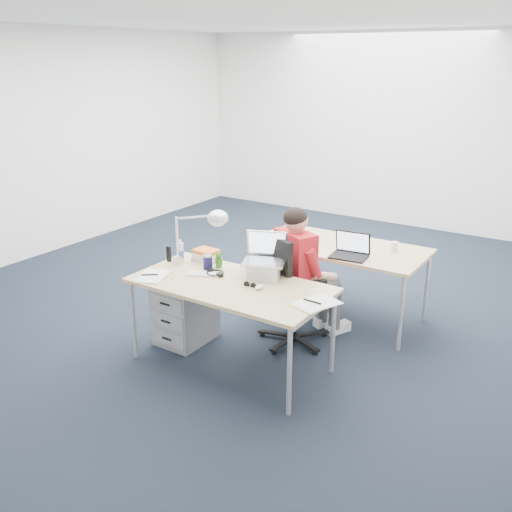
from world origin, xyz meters
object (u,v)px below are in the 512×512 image
Objects in this scene: drawer_pedestal_near at (186,312)px; far_cup at (395,247)px; bear_figurine at (219,259)px; can_koozie at (208,262)px; cordless_phone at (169,254)px; dark_laptop at (349,245)px; desk_near at (230,289)px; desk_lamp at (192,236)px; computer_mouse at (259,287)px; water_bottle at (180,251)px; wireless_keyboard at (204,274)px; desk_far at (341,250)px; sunglasses at (250,285)px; book_stack at (206,255)px; seated_person at (307,274)px; office_chair at (291,312)px; drawer_pedestal_far at (290,277)px; headphones at (215,273)px; silver_laptop at (264,257)px.

far_cup reaches higher than drawer_pedestal_near.
drawer_pedestal_near is at bearing -176.24° from bear_figurine.
bear_figurine reaches higher than can_koozie.
cordless_phone is 0.43× the size of dark_laptop.
desk_lamp reaches higher than desk_near.
computer_mouse is 0.92m from water_bottle.
wireless_keyboard reaches higher than drawer_pedestal_near.
desk_far is at bearing 60.24° from can_koozie.
sunglasses is (-0.16, -1.32, 0.06)m from desk_far.
bear_figurine reaches higher than desk_far.
sunglasses reaches higher than wireless_keyboard.
water_bottle is 0.23m from book_stack.
seated_person is at bearing 25.16° from desk_lamp.
seated_person is at bearing 36.08° from drawer_pedestal_near.
cordless_phone is 0.34m from desk_lamp.
desk_far is 12.65× the size of can_koozie.
cordless_phone is (-0.97, -0.49, 0.51)m from office_chair.
computer_mouse is (-0.02, -0.75, 0.13)m from seated_person.
drawer_pedestal_near is 0.62m from bear_figurine.
sunglasses is (0.41, -1.36, 0.47)m from drawer_pedestal_far.
drawer_pedestal_far is at bearing 76.55° from book_stack.
drawer_pedestal_far is at bearing 63.00° from wireless_keyboard.
drawer_pedestal_far is 4.85× the size of sunglasses.
wireless_keyboard is at bearing -18.43° from water_bottle.
wireless_keyboard is 0.09m from headphones.
bear_figurine is (-0.00, 0.20, 0.06)m from wireless_keyboard.
drawer_pedestal_near is 2.83× the size of headphones.
wireless_keyboard is 1.44× the size of headphones.
desk_lamp is (-0.19, 0.09, 0.28)m from wireless_keyboard.
drawer_pedestal_near is 4.35× the size of can_koozie.
headphones reaches higher than wireless_keyboard.
water_bottle is at bearing -129.67° from office_chair.
desk_lamp reaches higher than office_chair.
office_chair is 1.86× the size of drawer_pedestal_far.
computer_mouse is 0.09m from sunglasses.
can_koozie is (0.25, 0.02, 0.52)m from drawer_pedestal_near.
water_bottle reaches higher than far_cup.
seated_person reaches higher than headphones.
wireless_keyboard is at bearing -17.96° from drawer_pedestal_near.
cordless_phone is at bearing 170.50° from desk_near.
office_chair is at bearing 67.42° from headphones.
drawer_pedestal_near is at bearing 159.87° from desk_lamp.
office_chair reaches higher than can_koozie.
seated_person is 0.86m from drawer_pedestal_far.
cordless_phone is at bearing 179.56° from bear_figurine.
silver_laptop is 1.84× the size of headphones.
cordless_phone is at bearing -174.77° from drawer_pedestal_near.
water_bottle is 0.93× the size of book_stack.
bear_figurine is at bearing 152.56° from sunglasses.
desk_far is 0.70m from drawer_pedestal_far.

